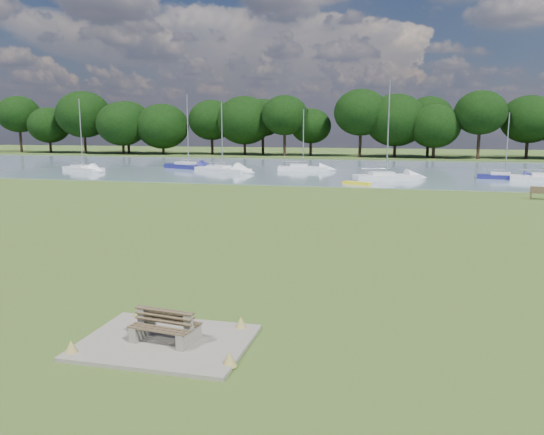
% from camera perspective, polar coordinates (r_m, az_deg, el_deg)
% --- Properties ---
extents(ground, '(220.00, 220.00, 0.00)m').
position_cam_1_polar(ground, '(26.92, 1.31, -1.94)').
color(ground, '#5E652C').
extents(river, '(220.00, 40.00, 0.10)m').
position_cam_1_polar(river, '(68.20, 8.96, 5.08)').
color(river, slate).
rests_on(river, ground).
extents(far_bank, '(220.00, 20.00, 0.40)m').
position_cam_1_polar(far_bank, '(98.06, 10.47, 6.44)').
color(far_bank, '#4C6626').
rests_on(far_bank, ground).
extents(concrete_pad, '(4.20, 3.20, 0.10)m').
position_cam_1_polar(concrete_pad, '(14.12, -11.35, -13.00)').
color(concrete_pad, gray).
rests_on(concrete_pad, ground).
extents(bench_pair, '(1.74, 1.16, 0.88)m').
position_cam_1_polar(bench_pair, '(13.96, -11.41, -11.46)').
color(bench_pair, gray).
rests_on(bench_pair, concrete_pad).
extents(riverbank_bench, '(1.69, 0.72, 1.01)m').
position_cam_1_polar(riverbank_bench, '(44.81, 27.02, 2.36)').
color(riverbank_bench, brown).
rests_on(riverbank_bench, ground).
extents(kayak, '(2.81, 1.73, 0.28)m').
position_cam_1_polar(kayak, '(50.59, 9.11, 3.68)').
color(kayak, yellow).
rests_on(kayak, river).
extents(tree_line, '(117.38, 9.49, 11.48)m').
position_cam_1_polar(tree_line, '(95.57, 2.57, 10.62)').
color(tree_line, black).
rests_on(tree_line, far_bank).
extents(sailboat_0, '(6.85, 4.34, 9.91)m').
position_cam_1_polar(sailboat_0, '(55.58, 12.14, 4.51)').
color(sailboat_0, silver).
rests_on(sailboat_0, river).
extents(sailboat_2, '(7.34, 4.52, 9.39)m').
position_cam_1_polar(sailboat_2, '(69.71, -9.01, 5.64)').
color(sailboat_2, navy).
rests_on(sailboat_2, river).
extents(sailboat_4, '(6.31, 2.49, 7.46)m').
position_cam_1_polar(sailboat_4, '(65.60, 3.30, 5.46)').
color(sailboat_4, silver).
rests_on(sailboat_4, river).
extents(sailboat_5, '(7.69, 4.95, 8.16)m').
position_cam_1_polar(sailboat_5, '(64.25, -5.41, 5.31)').
color(sailboat_5, silver).
rests_on(sailboat_5, river).
extents(sailboat_6, '(6.55, 4.26, 8.66)m').
position_cam_1_polar(sailboat_6, '(68.94, -19.70, 5.09)').
color(sailboat_6, silver).
rests_on(sailboat_6, river).
extents(sailboat_7, '(5.56, 2.28, 6.80)m').
position_cam_1_polar(sailboat_7, '(60.22, 23.71, 4.19)').
color(sailboat_7, navy).
rests_on(sailboat_7, river).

